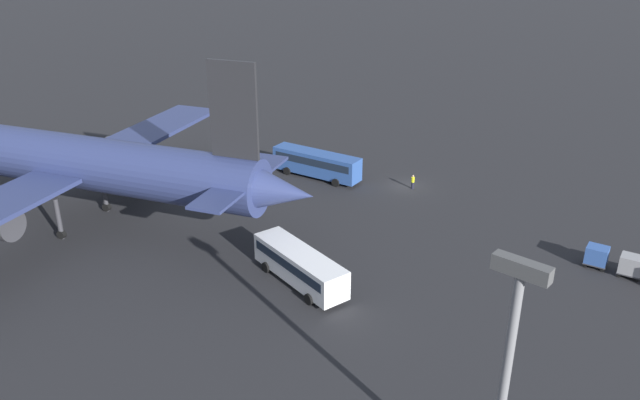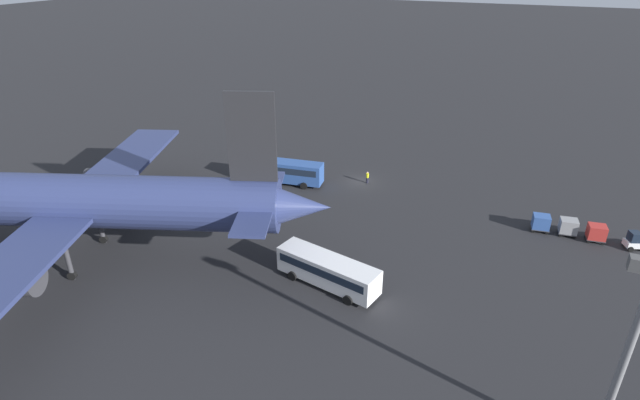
% 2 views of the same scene
% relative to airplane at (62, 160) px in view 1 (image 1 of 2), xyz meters
% --- Properties ---
extents(ground_plane, '(600.00, 600.00, 0.00)m').
position_rel_airplane_xyz_m(ground_plane, '(-21.72, -31.91, -7.05)').
color(ground_plane, '#232326').
extents(airplane, '(54.50, 47.46, 18.74)m').
position_rel_airplane_xyz_m(airplane, '(0.00, 0.00, 0.00)').
color(airplane, navy).
rests_on(airplane, ground).
extents(shuttle_bus_near, '(12.05, 4.11, 3.33)m').
position_rel_airplane_xyz_m(shuttle_bus_near, '(-11.43, -27.03, -5.06)').
color(shuttle_bus_near, '#2D5199').
rests_on(shuttle_bus_near, ground).
extents(shuttle_bus_far, '(11.18, 5.03, 3.09)m').
position_rel_airplane_xyz_m(shuttle_bus_far, '(-27.09, -6.81, -5.19)').
color(shuttle_bus_far, white).
rests_on(shuttle_bus_far, ground).
extents(worker_person, '(0.38, 0.38, 1.74)m').
position_rel_airplane_xyz_m(worker_person, '(-22.74, -31.82, -6.18)').
color(worker_person, '#1E1E2D').
rests_on(worker_person, ground).
extents(cargo_cart_grey, '(2.21, 1.95, 2.06)m').
position_rel_airplane_xyz_m(cargo_cart_grey, '(-49.09, -27.19, -5.85)').
color(cargo_cart_grey, '#38383D').
rests_on(cargo_cart_grey, ground).
extents(cargo_cart_blue, '(2.21, 1.95, 2.06)m').
position_rel_airplane_xyz_m(cargo_cart_blue, '(-46.12, -26.97, -5.85)').
color(cargo_cart_blue, '#38383D').
rests_on(cargo_cart_blue, ground).
extents(light_pole, '(2.80, 0.70, 15.14)m').
position_rel_airplane_xyz_m(light_pole, '(-50.56, 3.27, 2.43)').
color(light_pole, slate).
rests_on(light_pole, ground).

